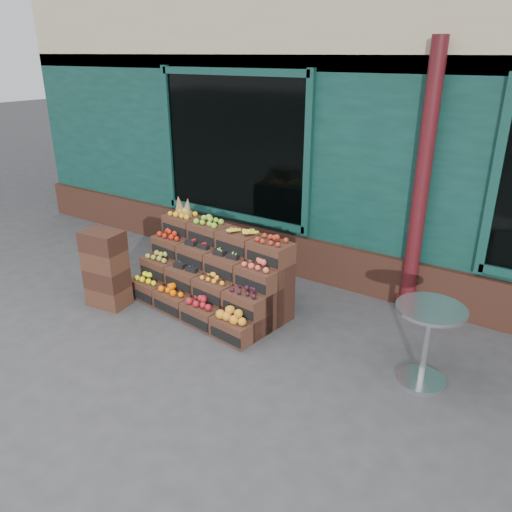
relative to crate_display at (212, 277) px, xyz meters
The scene contains 6 objects.
ground 1.23m from the crate_display, 39.59° to the right, with size 60.00×60.00×0.00m, color #3C3C3E.
shop_facade 4.89m from the crate_display, 78.35° to the left, with size 12.00×6.24×4.80m.
crate_display is the anchor object (origin of this frame).
spare_crates 1.34m from the crate_display, 145.93° to the right, with size 0.54×0.40×1.00m.
bistro_table 2.73m from the crate_display, ahead, with size 0.66×0.66×0.82m.
shopkeeper 2.15m from the crate_display, 102.85° to the left, with size 0.68×0.45×1.87m, color #185421.
Camera 1 is at (2.79, -3.69, 3.02)m, focal length 35.00 mm.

